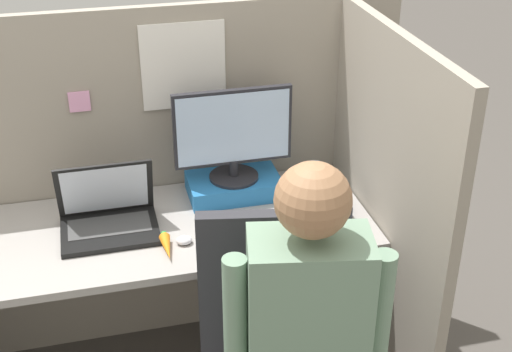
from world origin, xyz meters
TOP-DOWN VIEW (x-y plane):
  - cubicle_panel_back at (0.00, 0.64)m, footprint 2.14×0.05m
  - cubicle_panel_right at (0.85, 0.25)m, footprint 0.04×1.24m
  - desk at (0.00, 0.31)m, footprint 1.64×0.61m
  - paper_box at (0.36, 0.48)m, footprint 0.36×0.22m
  - monitor at (0.36, 0.48)m, footprint 0.45×0.19m
  - laptop at (-0.13, 0.33)m, footprint 0.35×0.26m
  - mouse at (0.12, 0.18)m, footprint 0.06×0.05m
  - stapler at (0.72, 0.24)m, footprint 0.04×0.13m
  - carrot_toy at (0.05, 0.14)m, footprint 0.04×0.16m
  - person at (0.39, -0.47)m, footprint 0.47×0.48m
  - coffee_mug at (0.68, 0.44)m, footprint 0.08×0.08m

SIDE VIEW (x-z plane):
  - desk at x=0.00m, z-range 0.20..0.93m
  - cubicle_panel_right at x=0.85m, z-range 0.00..1.46m
  - cubicle_panel_back at x=0.00m, z-range 0.00..1.46m
  - mouse at x=0.12m, z-range 0.73..0.76m
  - carrot_toy at x=0.05m, z-range 0.73..0.77m
  - person at x=0.39m, z-range 0.10..1.41m
  - stapler at x=0.72m, z-range 0.73..0.79m
  - paper_box at x=0.36m, z-range 0.73..0.81m
  - laptop at x=-0.13m, z-range 0.65..0.91m
  - coffee_mug at x=0.68m, z-range 0.73..0.84m
  - monitor at x=0.36m, z-range 0.81..1.18m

